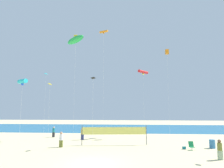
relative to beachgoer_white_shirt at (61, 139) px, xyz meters
name	(u,v)px	position (x,y,z in m)	size (l,w,h in m)	color
ground_plane	(93,163)	(4.84, -6.44, -0.94)	(120.00, 120.00, 0.00)	beige
ocean_band	(114,128)	(4.84, 23.11, -0.94)	(120.00, 20.00, 0.01)	#1E6B99
beachgoer_white_shirt	(61,139)	(0.00, 0.00, 0.00)	(0.40, 0.40, 1.76)	olive
beachgoer_olive_shirt	(220,149)	(15.89, -4.55, -0.01)	(0.40, 0.40, 1.75)	#99B28C
beachgoer_mustard_shirt	(82,133)	(1.29, 5.54, 0.01)	(0.41, 0.41, 1.78)	navy
beachgoer_teal_shirt	(54,131)	(-3.85, 7.88, -0.07)	(0.37, 0.37, 1.64)	#2D2D33
folding_beach_chair	(191,145)	(14.73, -0.46, -0.48)	(0.52, 0.65, 0.89)	#1E8C4C
trash_barrel	(212,144)	(17.39, 0.63, -0.47)	(0.63, 0.63, 0.95)	teal
volleyball_net	(114,132)	(6.14, 1.79, 0.69)	(8.04, 0.88, 2.40)	#4C4C51
beach_handbag	(184,148)	(14.03, -0.14, -0.80)	(0.36, 0.18, 0.29)	#19727A
kite_orange_tube	(104,32)	(3.94, 8.76, 16.43)	(1.52, 0.90, 17.67)	silver
kite_black_diamond	(93,79)	(3.63, 0.43, 7.17)	(0.66, 0.67, 8.39)	silver
kite_orange_box	(167,52)	(14.69, 10.10, 13.10)	(0.54, 0.54, 14.53)	silver
kite_cyan_diamond	(46,75)	(-6.76, 10.96, 9.64)	(0.74, 0.73, 10.91)	silver
kite_cyan_tube	(23,82)	(-4.80, -0.54, 6.77)	(1.51, 1.22, 8.02)	silver
kite_red_tube	(143,72)	(10.56, 9.86, 9.67)	(1.91, 2.25, 10.89)	silver
kite_green_inflatable	(76,40)	(0.07, 5.11, 13.90)	(3.12, 1.80, 15.72)	silver
kite_yellow_diamond	(50,85)	(-3.35, 4.46, 6.98)	(0.74, 0.74, 8.21)	silver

